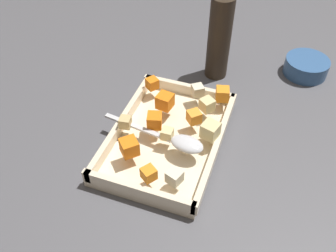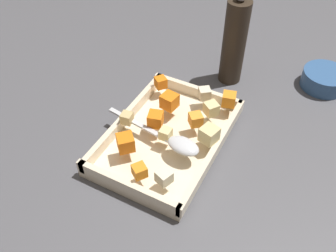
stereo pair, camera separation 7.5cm
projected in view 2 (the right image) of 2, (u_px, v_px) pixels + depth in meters
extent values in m
plane|color=#4C4C51|center=(170.00, 137.00, 0.80)|extent=(4.00, 4.00, 0.00)
cube|color=beige|center=(168.00, 141.00, 0.78)|extent=(0.32, 0.22, 0.01)
cube|color=beige|center=(126.00, 118.00, 0.80)|extent=(0.32, 0.01, 0.03)
cube|color=beige|center=(214.00, 151.00, 0.73)|extent=(0.32, 0.01, 0.03)
cube|color=beige|center=(198.00, 92.00, 0.87)|extent=(0.01, 0.22, 0.03)
cube|color=beige|center=(129.00, 187.00, 0.67)|extent=(0.01, 0.22, 0.03)
cube|color=orange|center=(155.00, 119.00, 0.76)|extent=(0.04, 0.04, 0.03)
cube|color=orange|center=(126.00, 143.00, 0.71)|extent=(0.05, 0.05, 0.03)
cube|color=orange|center=(161.00, 82.00, 0.85)|extent=(0.03, 0.03, 0.02)
cube|color=orange|center=(169.00, 101.00, 0.80)|extent=(0.04, 0.04, 0.03)
cube|color=orange|center=(196.00, 119.00, 0.76)|extent=(0.04, 0.04, 0.03)
cube|color=orange|center=(229.00, 99.00, 0.81)|extent=(0.04, 0.04, 0.03)
cube|color=orange|center=(139.00, 171.00, 0.67)|extent=(0.03, 0.03, 0.02)
cube|color=beige|center=(164.00, 177.00, 0.66)|extent=(0.03, 0.03, 0.03)
cube|color=#E0CC89|center=(166.00, 134.00, 0.74)|extent=(0.02, 0.02, 0.02)
cube|color=#E0CC89|center=(209.00, 134.00, 0.73)|extent=(0.04, 0.04, 0.03)
cube|color=#E0CC89|center=(211.00, 109.00, 0.79)|extent=(0.04, 0.04, 0.03)
cube|color=tan|center=(127.00, 118.00, 0.77)|extent=(0.03, 0.03, 0.02)
cube|color=beige|center=(205.00, 93.00, 0.82)|extent=(0.03, 0.03, 0.02)
ellipsoid|color=silver|center=(183.00, 146.00, 0.71)|extent=(0.05, 0.07, 0.02)
cube|color=silver|center=(139.00, 124.00, 0.77)|extent=(0.03, 0.16, 0.01)
cylinder|color=#2D2319|center=(234.00, 43.00, 0.87)|extent=(0.06, 0.06, 0.21)
cylinder|color=#33598C|center=(324.00, 79.00, 0.91)|extent=(0.11, 0.11, 0.04)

